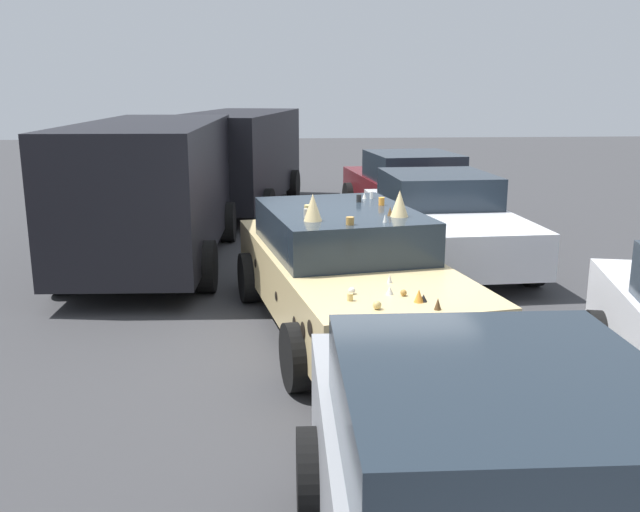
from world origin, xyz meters
The scene contains 6 objects.
ground_plane centered at (0.00, 0.00, 0.00)m, with size 60.00×60.00×0.00m, color #38383A.
art_car_decorated centered at (0.05, 0.01, 0.72)m, with size 4.82×2.60×1.68m.
parked_van_near_left centered at (8.33, 1.52, 1.22)m, with size 5.64×2.97×2.18m.
parked_van_row_back_far centered at (3.36, 2.65, 1.25)m, with size 5.40×2.37×2.23m.
parked_sedan_behind_right centered at (6.47, -2.00, 0.72)m, with size 4.51×2.36×1.45m.
parked_sedan_near_right centered at (3.05, -1.87, 0.70)m, with size 4.33×2.18×1.40m.
Camera 1 is at (-7.63, 0.88, 2.78)m, focal length 39.32 mm.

